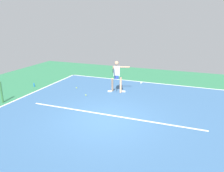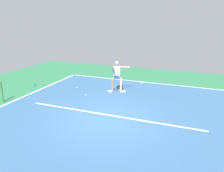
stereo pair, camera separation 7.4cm
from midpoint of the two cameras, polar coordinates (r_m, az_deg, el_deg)
ground_plane at (r=9.29m, az=-1.44°, el=-8.60°), size 20.56×20.56×0.00m
court_surface at (r=9.29m, az=-1.44°, el=-8.59°), size 10.43×12.39×0.00m
court_line_baseline_near at (r=14.80m, az=7.89°, el=1.05°), size 10.43×0.10×0.01m
court_line_sideline_right at (r=12.13m, az=-24.59°, el=-3.95°), size 0.10×12.39×0.01m
court_line_service at (r=9.70m, az=-0.31°, el=-7.44°), size 7.82×0.10×0.01m
court_line_centre_mark at (r=14.61m, az=7.70°, el=0.85°), size 0.10×0.30×0.01m
net_post at (r=12.21m, az=-26.04°, el=-1.36°), size 0.09×0.09×1.07m
tennis_player at (r=12.37m, az=1.43°, el=2.92°), size 1.17×1.33×1.78m
tennis_ball_by_baseline at (r=13.49m, az=-8.76°, el=-0.42°), size 0.07×0.07×0.07m
tennis_ball_near_player at (r=12.14m, az=-6.46°, el=-2.29°), size 0.07×0.07×0.07m
water_bottle at (r=14.45m, az=-18.95°, el=0.33°), size 0.07×0.07×0.22m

